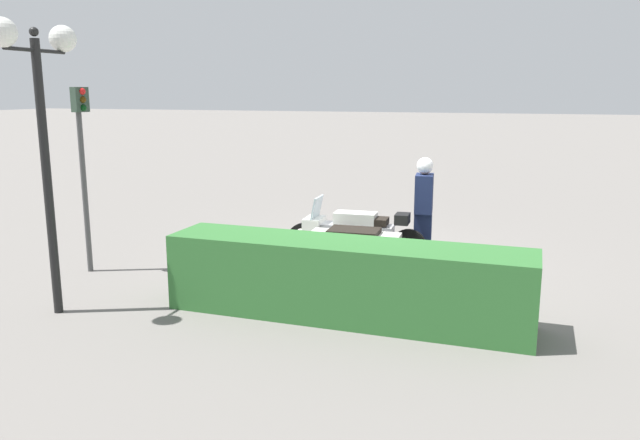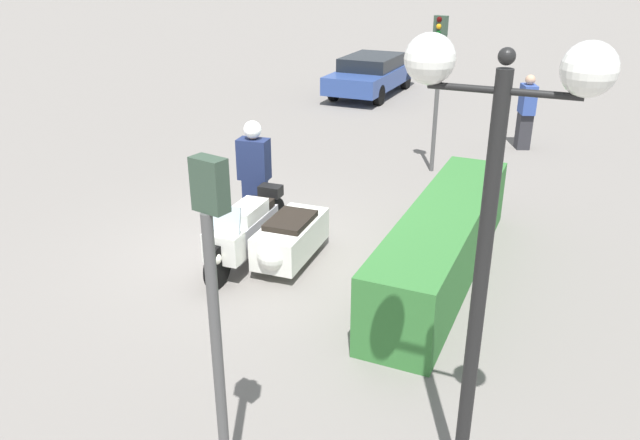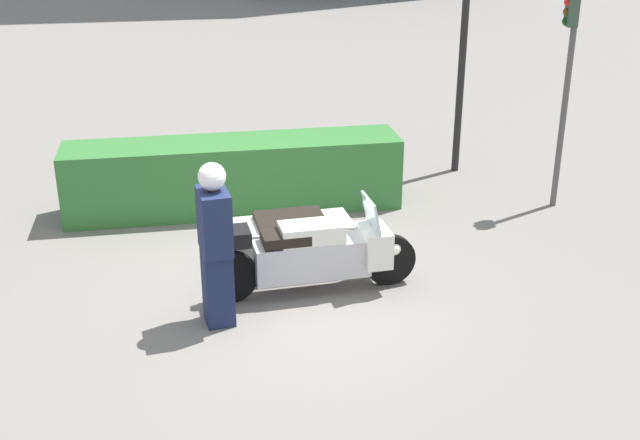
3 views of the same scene
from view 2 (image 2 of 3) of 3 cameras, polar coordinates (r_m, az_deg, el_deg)
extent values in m
plane|color=slate|center=(10.15, -5.48, -2.56)|extent=(160.00, 160.00, 0.00)
cylinder|color=black|center=(8.94, -9.34, -4.24)|extent=(0.64, 0.14, 0.64)
cylinder|color=black|center=(10.50, -4.17, 0.32)|extent=(0.64, 0.14, 0.64)
cylinder|color=black|center=(9.63, -2.51, -2.31)|extent=(0.50, 0.13, 0.50)
cube|color=#B7B7BC|center=(9.65, -6.58, -1.09)|extent=(1.39, 0.48, 0.45)
cube|color=silver|center=(9.52, -6.67, 0.70)|extent=(0.77, 0.43, 0.24)
cube|color=black|center=(9.78, -5.84, 1.25)|extent=(0.57, 0.41, 0.12)
cube|color=silver|center=(9.00, -8.81, -2.46)|extent=(0.35, 0.56, 0.44)
cube|color=silver|center=(8.87, -8.82, 0.08)|extent=(0.14, 0.53, 0.40)
sphere|color=white|center=(8.84, -9.56, -3.51)|extent=(0.18, 0.18, 0.18)
cube|color=silver|center=(9.51, -2.67, -1.65)|extent=(1.58, 0.76, 0.50)
sphere|color=silver|center=(8.96, -4.32, -3.16)|extent=(0.48, 0.48, 0.47)
cube|color=black|center=(9.39, -2.70, -0.05)|extent=(0.88, 0.62, 0.09)
cube|color=black|center=(10.21, -4.54, 2.67)|extent=(0.26, 0.38, 0.18)
cube|color=#192347|center=(10.79, -5.90, 1.59)|extent=(0.35, 0.39, 0.87)
cube|color=#192347|center=(10.53, -6.07, 5.55)|extent=(0.37, 0.54, 0.69)
sphere|color=tan|center=(10.40, -6.18, 7.99)|extent=(0.24, 0.24, 0.24)
sphere|color=white|center=(10.39, -6.19, 8.21)|extent=(0.30, 0.30, 0.30)
cube|color=#337033|center=(9.24, 11.20, -1.98)|extent=(4.94, 0.96, 1.06)
cylinder|color=black|center=(5.09, 14.22, -7.74)|extent=(0.12, 0.12, 3.70)
cylinder|color=black|center=(4.48, 16.37, 11.25)|extent=(0.05, 1.03, 0.05)
sphere|color=white|center=(4.41, 23.41, 12.53)|extent=(0.36, 0.36, 0.36)
sphere|color=white|center=(4.54, 10.02, 14.31)|extent=(0.36, 0.36, 0.36)
sphere|color=black|center=(4.44, 16.71, 14.15)|extent=(0.12, 0.12, 0.12)
cylinder|color=#4C4C4C|center=(5.18, -9.27, -13.27)|extent=(0.09, 0.09, 2.70)
cube|color=#334738|center=(4.48, -10.05, 3.20)|extent=(0.19, 0.28, 0.40)
sphere|color=red|center=(4.49, -9.55, 5.01)|extent=(0.11, 0.11, 0.11)
sphere|color=#462D06|center=(4.53, -9.44, 3.45)|extent=(0.11, 0.11, 0.11)
sphere|color=#07350F|center=(4.58, -9.33, 1.92)|extent=(0.11, 0.11, 0.11)
cylinder|color=#4C4C4C|center=(13.52, 10.57, 10.18)|extent=(0.09, 0.09, 2.85)
cube|color=#334738|center=(13.21, 10.98, 17.02)|extent=(0.21, 0.29, 0.40)
sphere|color=#410707|center=(13.14, 10.86, 17.56)|extent=(0.11, 0.11, 0.11)
sphere|color=orange|center=(13.15, 10.82, 17.00)|extent=(0.11, 0.11, 0.11)
sphere|color=#07350F|center=(13.16, 10.78, 16.44)|extent=(0.11, 0.11, 0.11)
cube|color=#2D478C|center=(21.30, 4.73, 12.93)|extent=(4.50, 1.76, 0.55)
cube|color=black|center=(21.22, 4.78, 14.21)|extent=(2.35, 1.61, 0.41)
cylinder|color=black|center=(22.90, 4.11, 12.98)|extent=(0.63, 0.21, 0.63)
cylinder|color=black|center=(22.42, 7.83, 12.60)|extent=(0.63, 0.21, 0.63)
cylinder|color=black|center=(20.36, 1.29, 11.72)|extent=(0.63, 0.21, 0.63)
cylinder|color=black|center=(19.82, 5.40, 11.31)|extent=(0.63, 0.21, 0.63)
cube|color=#2D2D33|center=(15.97, 18.11, 7.74)|extent=(0.44, 0.42, 0.86)
cube|color=#334C99|center=(15.79, 18.46, 10.44)|extent=(0.58, 0.47, 0.68)
sphere|color=tan|center=(15.70, 18.68, 12.06)|extent=(0.23, 0.23, 0.23)
camera|label=1|loc=(12.22, 53.94, 7.40)|focal=35.00mm
camera|label=3|loc=(15.78, -33.82, 20.15)|focal=45.00mm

